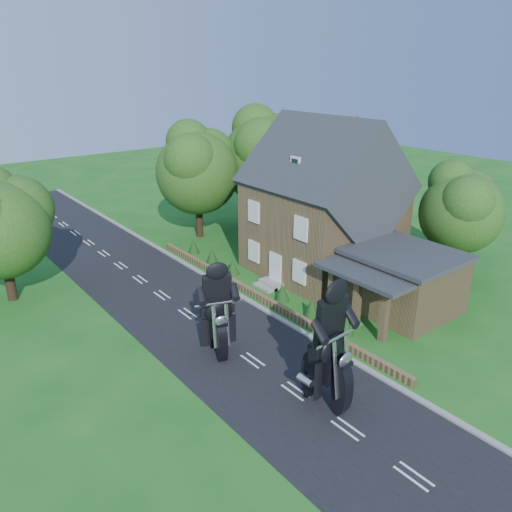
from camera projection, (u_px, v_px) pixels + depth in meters
ground at (253, 361)px, 23.61m from camera, size 120.00×120.00×0.00m
road at (253, 360)px, 23.61m from camera, size 7.00×80.00×0.02m
kerb at (309, 335)px, 25.69m from camera, size 0.30×80.00×0.12m
garden_wall at (258, 296)px, 29.68m from camera, size 0.30×22.00×0.40m
house at (323, 208)px, 32.47m from camera, size 9.54×8.64×10.24m
annex at (400, 280)px, 28.05m from camera, size 7.05×5.94×3.44m
tree_annex_side at (463, 205)px, 31.82m from camera, size 5.64×5.20×7.48m
tree_house_right at (357, 176)px, 37.62m from camera, size 6.51×6.00×8.40m
tree_behind_house at (269, 152)px, 41.34m from camera, size 7.81×7.20×10.08m
tree_behind_left at (201, 165)px, 38.79m from camera, size 6.94×6.40×9.16m
tree_far_road at (5, 220)px, 28.27m from camera, size 6.08×5.60×7.84m
shrub_a at (346, 325)px, 25.72m from camera, size 0.90×0.90×1.10m
shrub_b at (312, 307)px, 27.56m from camera, size 0.90×0.90×1.10m
shrub_c at (282, 292)px, 29.39m from camera, size 0.90×0.90×1.10m
shrub_d at (233, 266)px, 33.06m from camera, size 0.90×0.90×1.10m
shrub_e at (212, 256)px, 34.89m from camera, size 0.90×0.90×1.10m
shrub_f at (193, 246)px, 36.73m from camera, size 0.90×0.90×1.10m
motorcycle_lead at (326, 387)px, 20.30m from camera, size 0.59×1.86×1.70m
motorcycle_follow at (218, 341)px, 23.91m from camera, size 0.89×1.60×1.45m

